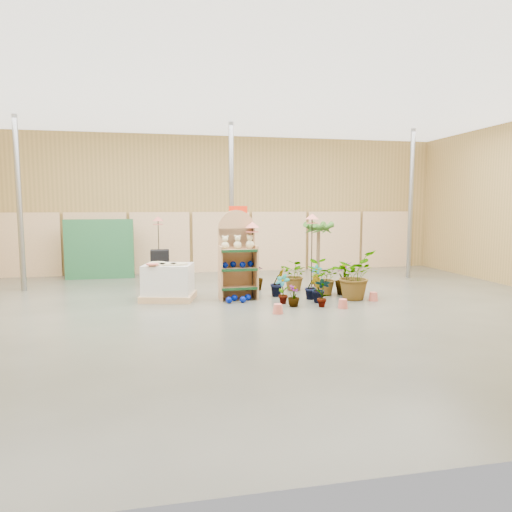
% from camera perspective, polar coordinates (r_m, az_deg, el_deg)
% --- Properties ---
extents(room, '(15.20, 12.10, 4.70)m').
position_cam_1_polar(room, '(10.31, -0.99, 6.33)').
color(room, '#4C4C41').
rests_on(room, ground).
extents(display_shelf, '(0.90, 0.58, 2.11)m').
position_cam_1_polar(display_shelf, '(10.87, -2.39, -0.28)').
color(display_shelf, '#AC7F55').
rests_on(display_shelf, ground).
extents(teddy_bears, '(0.78, 0.20, 0.32)m').
position_cam_1_polar(teddy_bears, '(10.74, -2.20, 1.63)').
color(teddy_bears, beige).
rests_on(teddy_bears, display_shelf).
extents(gazing_balls_shelf, '(0.78, 0.27, 0.15)m').
position_cam_1_polar(gazing_balls_shelf, '(10.77, -2.28, -1.06)').
color(gazing_balls_shelf, '#001189').
rests_on(gazing_balls_shelf, display_shelf).
extents(gazing_balls_floor, '(0.63, 0.39, 0.15)m').
position_cam_1_polar(gazing_balls_floor, '(10.57, -2.19, -5.35)').
color(gazing_balls_floor, '#001189').
rests_on(gazing_balls_floor, ground).
extents(pallet_stack, '(1.39, 1.24, 0.88)m').
position_cam_1_polar(pallet_stack, '(10.95, -10.91, -3.21)').
color(pallet_stack, tan).
rests_on(pallet_stack, ground).
extents(charcoal_planters, '(0.50, 0.50, 1.00)m').
position_cam_1_polar(charcoal_planters, '(12.83, -11.89, -1.48)').
color(charcoal_planters, black).
rests_on(charcoal_planters, ground).
extents(trellis_stock, '(2.00, 0.30, 1.80)m').
position_cam_1_polar(trellis_stock, '(14.62, -18.95, 0.83)').
color(trellis_stock, '#256136').
rests_on(trellis_stock, ground).
extents(offer_sign, '(0.50, 0.08, 2.20)m').
position_cam_1_polar(offer_sign, '(12.39, -2.26, 3.34)').
color(offer_sign, gray).
rests_on(offer_sign, ground).
extents(bird_table_front, '(0.34, 0.34, 1.84)m').
position_cam_1_polar(bird_table_front, '(10.76, -0.47, 3.61)').
color(bird_table_front, black).
rests_on(bird_table_front, ground).
extents(bird_table_right, '(0.34, 0.34, 2.01)m').
position_cam_1_polar(bird_table_right, '(11.62, 7.03, 4.58)').
color(bird_table_right, black).
rests_on(bird_table_right, ground).
extents(bird_table_back, '(0.34, 0.34, 1.90)m').
position_cam_1_polar(bird_table_back, '(13.83, -12.15, 4.32)').
color(bird_table_back, black).
rests_on(bird_table_back, ground).
extents(palm, '(0.70, 0.70, 1.86)m').
position_cam_1_polar(palm, '(13.11, 7.83, 3.55)').
color(palm, brown).
rests_on(palm, ground).
extents(potted_plant_0, '(0.42, 0.43, 0.67)m').
position_cam_1_polar(potted_plant_0, '(10.36, 3.35, -4.12)').
color(potted_plant_0, '#31631D').
rests_on(potted_plant_0, ground).
extents(potted_plant_1, '(0.38, 0.33, 0.61)m').
position_cam_1_polar(potted_plant_1, '(10.90, 6.99, -3.81)').
color(potted_plant_1, '#31631D').
rests_on(potted_plant_1, ground).
extents(potted_plant_2, '(0.96, 0.90, 0.87)m').
position_cam_1_polar(potted_plant_2, '(11.44, 8.34, -2.68)').
color(potted_plant_2, '#31631D').
rests_on(potted_plant_2, ground).
extents(potted_plant_3, '(0.56, 0.56, 0.82)m').
position_cam_1_polar(potted_plant_3, '(11.62, 10.99, -2.72)').
color(potted_plant_3, '#31631D').
rests_on(potted_plant_3, ground).
extents(potted_plant_4, '(0.38, 0.33, 0.62)m').
position_cam_1_polar(potted_plant_4, '(12.55, 7.55, -2.46)').
color(potted_plant_4, '#31631D').
rests_on(potted_plant_4, ground).
extents(potted_plant_5, '(0.47, 0.44, 0.69)m').
position_cam_1_polar(potted_plant_5, '(11.19, 2.73, -3.30)').
color(potted_plant_5, '#31631D').
rests_on(potted_plant_5, ground).
extents(potted_plant_6, '(0.95, 0.97, 0.81)m').
position_cam_1_polar(potted_plant_6, '(11.99, 4.95, -2.36)').
color(potted_plant_6, '#31631D').
rests_on(potted_plant_6, ground).
extents(potted_plant_7, '(0.37, 0.37, 0.47)m').
position_cam_1_polar(potted_plant_7, '(10.10, 4.74, -4.99)').
color(potted_plant_7, '#31631D').
rests_on(potted_plant_7, ground).
extents(potted_plant_8, '(0.41, 0.36, 0.65)m').
position_cam_1_polar(potted_plant_8, '(10.11, 8.32, -4.52)').
color(potted_plant_8, '#31631D').
rests_on(potted_plant_8, ground).
extents(potted_plant_9, '(0.33, 0.39, 0.63)m').
position_cam_1_polar(potted_plant_9, '(10.51, 7.82, -4.14)').
color(potted_plant_9, '#31631D').
rests_on(potted_plant_9, ground).
extents(potted_plant_10, '(1.37, 1.37, 1.15)m').
position_cam_1_polar(potted_plant_10, '(11.07, 12.08, -2.32)').
color(potted_plant_10, '#31631D').
rests_on(potted_plant_10, ground).
extents(potted_plant_11, '(0.58, 0.58, 0.73)m').
position_cam_1_polar(potted_plant_11, '(12.00, -0.08, -2.53)').
color(potted_plant_11, '#31631D').
rests_on(potted_plant_11, ground).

